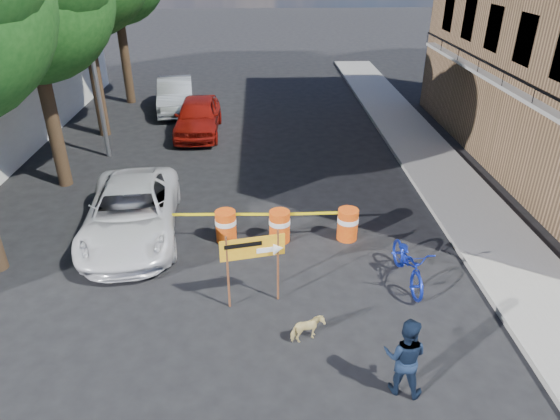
{
  "coord_description": "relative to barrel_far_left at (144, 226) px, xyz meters",
  "views": [
    {
      "loc": [
        -0.14,
        -8.69,
        7.22
      ],
      "look_at": [
        0.31,
        2.39,
        1.3
      ],
      "focal_mm": 32.0,
      "sensor_mm": 36.0,
      "label": 1
    }
  ],
  "objects": [
    {
      "name": "barrel_far_right",
      "position": [
        5.54,
        -0.08,
        0.0
      ],
      "size": [
        0.58,
        0.58,
        0.9
      ],
      "color": "red",
      "rests_on": "ground"
    },
    {
      "name": "barrel_far_left",
      "position": [
        0.0,
        0.0,
        0.0
      ],
      "size": [
        0.58,
        0.58,
        0.9
      ],
      "color": "red",
      "rests_on": "ground"
    },
    {
      "name": "sedan_silver",
      "position": [
        -0.89,
        12.31,
        0.3
      ],
      "size": [
        2.22,
        4.83,
        1.53
      ],
      "primitive_type": "imported",
      "rotation": [
        0.0,
        0.0,
        0.13
      ],
      "color": "#AEB1B5",
      "rests_on": "ground"
    },
    {
      "name": "pedestrian",
      "position": [
        5.68,
        -5.41,
        0.33
      ],
      "size": [
        0.94,
        0.84,
        1.6
      ],
      "primitive_type": "imported",
      "rotation": [
        0.0,
        0.0,
        2.77
      ],
      "color": "#101C32",
      "rests_on": "ground"
    },
    {
      "name": "streetlamp",
      "position": [
        -2.58,
        6.34,
        3.9
      ],
      "size": [
        1.25,
        0.18,
        8.0
      ],
      "color": "gray",
      "rests_on": "ground"
    },
    {
      "name": "sidewalk_east",
      "position": [
        9.55,
        2.84,
        -0.4
      ],
      "size": [
        2.4,
        40.0,
        0.15
      ],
      "primitive_type": "cube",
      "color": "gray",
      "rests_on": "ground"
    },
    {
      "name": "dog",
      "position": [
        4.09,
        -4.07,
        -0.18
      ],
      "size": [
        0.76,
        0.56,
        0.58
      ],
      "primitive_type": "imported",
      "rotation": [
        0.0,
        0.0,
        1.97
      ],
      "color": "#E1CC81",
      "rests_on": "ground"
    },
    {
      "name": "suv_white",
      "position": [
        -0.37,
        0.34,
        0.25
      ],
      "size": [
        2.96,
        5.46,
        1.45
      ],
      "primitive_type": "imported",
      "rotation": [
        0.0,
        0.0,
        0.11
      ],
      "color": "silver",
      "rests_on": "ground"
    },
    {
      "name": "detour_sign",
      "position": [
        3.17,
        -2.76,
        0.87
      ],
      "size": [
        1.4,
        0.4,
        1.83
      ],
      "rotation": [
        0.0,
        0.0,
        0.2
      ],
      "color": "#592D19",
      "rests_on": "ground"
    },
    {
      "name": "sedan_red",
      "position": [
        0.55,
        8.87,
        0.29
      ],
      "size": [
        1.85,
        4.51,
        1.53
      ],
      "primitive_type": "imported",
      "rotation": [
        0.0,
        0.0,
        0.01
      ],
      "color": "maroon",
      "rests_on": "ground"
    },
    {
      "name": "ground",
      "position": [
        3.35,
        -3.16,
        -0.47
      ],
      "size": [
        120.0,
        120.0,
        0.0
      ],
      "primitive_type": "plane",
      "color": "black",
      "rests_on": "ground"
    },
    {
      "name": "bicycle",
      "position": [
        6.66,
        -2.12,
        0.58
      ],
      "size": [
        0.8,
        1.15,
        2.11
      ],
      "primitive_type": "imported",
      "rotation": [
        0.0,
        0.0,
        0.06
      ],
      "color": "#1427A3",
      "rests_on": "ground"
    },
    {
      "name": "barrel_mid_right",
      "position": [
        3.68,
        -0.11,
        0.0
      ],
      "size": [
        0.58,
        0.58,
        0.9
      ],
      "color": "red",
      "rests_on": "ground"
    },
    {
      "name": "barrel_mid_left",
      "position": [
        2.22,
        -0.05,
        0.0
      ],
      "size": [
        0.58,
        0.58,
        0.9
      ],
      "color": "red",
      "rests_on": "ground"
    }
  ]
}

